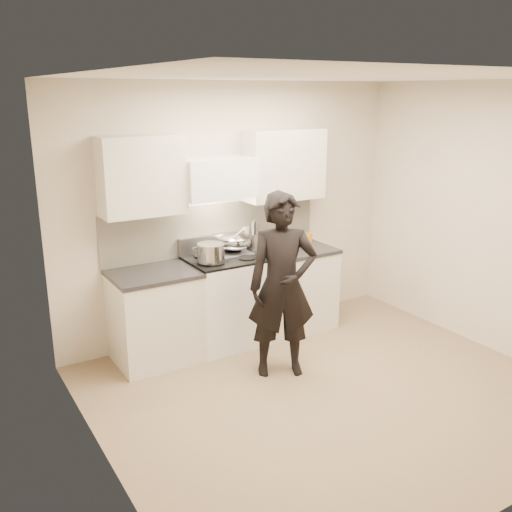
# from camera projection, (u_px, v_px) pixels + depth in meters

# --- Properties ---
(ground_plane) EXTENTS (4.00, 4.00, 0.00)m
(ground_plane) POSITION_uv_depth(u_px,v_px,m) (331.00, 392.00, 5.09)
(ground_plane) COLOR #866C4D
(room_shell) EXTENTS (4.04, 3.54, 2.70)m
(room_shell) POSITION_uv_depth(u_px,v_px,m) (305.00, 210.00, 4.93)
(room_shell) COLOR beige
(room_shell) RESTS_ON ground
(stove) EXTENTS (0.76, 0.65, 0.96)m
(stove) POSITION_uv_depth(u_px,v_px,m) (225.00, 300.00, 5.99)
(stove) COLOR white
(stove) RESTS_ON ground
(counter_right) EXTENTS (0.92, 0.67, 0.92)m
(counter_right) POSITION_uv_depth(u_px,v_px,m) (290.00, 288.00, 6.40)
(counter_right) COLOR beige
(counter_right) RESTS_ON ground
(counter_left) EXTENTS (0.82, 0.67, 0.92)m
(counter_left) POSITION_uv_depth(u_px,v_px,m) (155.00, 316.00, 5.60)
(counter_left) COLOR beige
(counter_left) RESTS_ON ground
(wok) EXTENTS (0.38, 0.46, 0.30)m
(wok) POSITION_uv_depth(u_px,v_px,m) (234.00, 241.00, 6.04)
(wok) COLOR #A8A8AE
(wok) RESTS_ON stove
(stock_pot) EXTENTS (0.39, 0.28, 0.18)m
(stock_pot) POSITION_uv_depth(u_px,v_px,m) (211.00, 253.00, 5.65)
(stock_pot) COLOR #A8A8AE
(stock_pot) RESTS_ON stove
(utensil_crock) EXTENTS (0.11, 0.11, 0.31)m
(utensil_crock) POSITION_uv_depth(u_px,v_px,m) (254.00, 240.00, 6.27)
(utensil_crock) COLOR #9E9FA2
(utensil_crock) RESTS_ON counter_right
(spice_jar) EXTENTS (0.05, 0.05, 0.11)m
(spice_jar) POSITION_uv_depth(u_px,v_px,m) (280.00, 241.00, 6.38)
(spice_jar) COLOR orange
(spice_jar) RESTS_ON counter_right
(oil_glass) EXTENTS (0.07, 0.07, 0.13)m
(oil_glass) POSITION_uv_depth(u_px,v_px,m) (309.00, 238.00, 6.47)
(oil_glass) COLOR #B26D1A
(oil_glass) RESTS_ON counter_right
(person) EXTENTS (0.75, 0.64, 1.74)m
(person) POSITION_uv_depth(u_px,v_px,m) (282.00, 286.00, 5.24)
(person) COLOR black
(person) RESTS_ON ground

